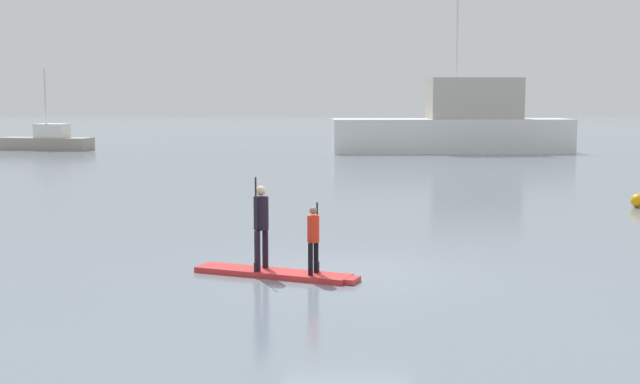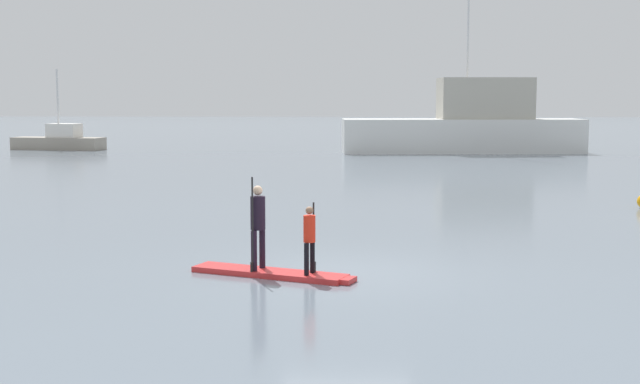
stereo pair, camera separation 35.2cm
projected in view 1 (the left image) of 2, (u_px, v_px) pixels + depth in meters
The scene contains 7 objects.
ground_plane at pixel (349, 274), 15.44m from camera, with size 240.00×240.00×0.00m, color slate.
paddleboard_near at pixel (276, 273), 15.23m from camera, with size 3.07×1.60×0.10m.
paddler_adult at pixel (261, 222), 15.23m from camera, with size 0.35×0.47×1.70m.
paddler_child_solo at pixel (314, 236), 14.87m from camera, with size 0.27×0.39×1.26m.
fishing_boat_white_large at pixel (457, 125), 48.71m from camera, with size 13.87×4.04×13.64m.
fishing_boat_green_midground at pixel (48, 141), 51.14m from camera, with size 5.79×2.47×4.88m.
mooring_buoy_near at pixel (638, 201), 24.65m from camera, with size 0.40×0.40×0.40m, color orange.
Camera 1 is at (-0.09, -15.18, 3.22)m, focal length 47.47 mm.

